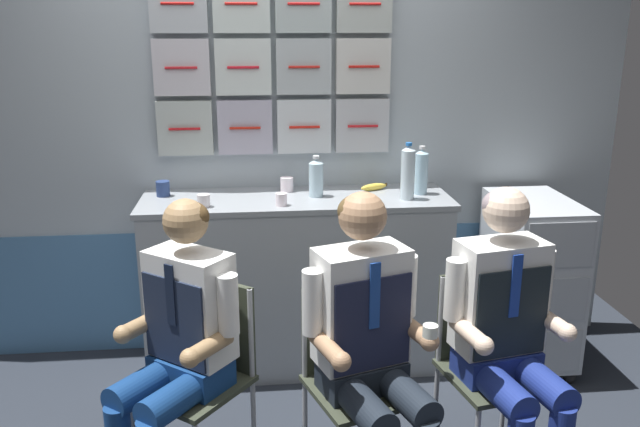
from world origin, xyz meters
TOP-DOWN VIEW (x-y plane):
  - galley_bulkhead at (0.01, 1.37)m, footprint 4.20×0.14m
  - galley_counter at (0.16, 1.09)m, footprint 1.69×0.53m
  - service_trolley at (1.47, 0.96)m, footprint 0.40×0.65m
  - folding_chair_left at (-0.30, 0.18)m, footprint 0.56×0.56m
  - crew_member_left at (-0.40, 0.05)m, footprint 0.61×0.65m
  - folding_chair_right at (0.32, 0.09)m, footprint 0.50×0.50m
  - crew_member_right at (0.37, -0.06)m, footprint 0.53×0.68m
  - folding_chair_by_counter at (0.92, 0.14)m, footprint 0.47×0.47m
  - crew_member_by_counter at (0.95, -0.01)m, footprint 0.51×0.66m
  - water_bottle_blue_cap at (0.75, 0.99)m, footprint 0.07×0.07m
  - sparkling_bottle_green at (0.27, 1.10)m, footprint 0.08×0.08m
  - water_bottle_short at (0.85, 1.10)m, footprint 0.07×0.07m
  - paper_cup_tan at (-0.57, 1.19)m, footprint 0.07×0.07m
  - espresso_cup_small at (0.07, 0.93)m, footprint 0.06×0.06m
  - coffee_cup_white at (0.11, 1.23)m, footprint 0.07×0.07m
  - paper_cup_blue at (-0.33, 0.95)m, footprint 0.07×0.07m
  - snack_banana at (0.61, 1.20)m, footprint 0.17×0.10m

SIDE VIEW (x-z plane):
  - galley_counter at x=0.16m, z-range 0.00..1.00m
  - service_trolley at x=1.47m, z-range 0.03..1.01m
  - folding_chair_left at x=-0.30m, z-range 0.11..0.97m
  - folding_chair_right at x=0.32m, z-range 0.11..0.97m
  - folding_chair_by_counter at x=0.92m, z-range 0.11..0.97m
  - crew_member_left at x=-0.40m, z-range 0.06..1.32m
  - crew_member_by_counter at x=0.95m, z-range 0.07..1.36m
  - crew_member_right at x=0.37m, z-range 0.07..1.37m
  - snack_banana at x=0.61m, z-range 1.00..1.04m
  - espresso_cup_small at x=0.07m, z-range 1.00..1.06m
  - paper_cup_blue at x=-0.33m, z-range 1.00..1.06m
  - coffee_cup_white at x=0.11m, z-range 1.00..1.08m
  - paper_cup_tan at x=-0.57m, z-range 1.00..1.08m
  - galley_bulkhead at x=0.01m, z-range 0.02..2.18m
  - sparkling_bottle_green at x=0.27m, z-range 0.99..1.22m
  - water_bottle_short at x=0.85m, z-range 0.99..1.26m
  - water_bottle_blue_cap at x=0.75m, z-range 0.99..1.30m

